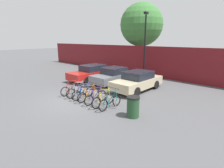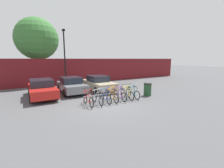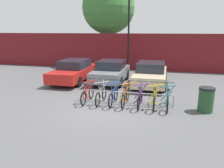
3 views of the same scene
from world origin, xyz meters
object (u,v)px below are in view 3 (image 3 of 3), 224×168
car_red (74,71)px  car_grey (111,72)px  bike_rack (126,94)px  car_beige (151,74)px  lamp_post (129,28)px  tree_behind_hoarding (108,8)px  bicycle_red (87,94)px  bicycle_blue (113,96)px  bicycle_teal (167,100)px  bicycle_silver (101,95)px  bicycle_purple (140,98)px  trash_bin (206,100)px  bicycle_orange (125,97)px  bicycle_yellow (155,99)px

car_red → car_grey: bearing=6.6°
bike_rack → car_red: (-4.13, 3.69, 0.20)m
car_beige → lamp_post: bearing=117.4°
car_grey → lamp_post: 4.73m
car_beige → tree_behind_hoarding: 9.29m
bicycle_red → bicycle_blue: 1.24m
bicycle_red → bicycle_teal: same height
bicycle_silver → car_red: car_red is taller
bicycle_purple → trash_bin: (2.69, -0.00, 0.14)m
bicycle_purple → car_beige: car_beige is taller
car_grey → car_beige: size_ratio=0.90×
trash_bin → car_grey: bearing=140.9°
bicycle_silver → trash_bin: 4.47m
bicycle_red → trash_bin: (5.13, -0.00, 0.14)m
bicycle_red → bicycle_teal: bearing=-2.9°
bicycle_red → bicycle_orange: size_ratio=1.00×
bicycle_red → car_beige: car_beige is taller
bicycle_orange → bicycle_purple: size_ratio=1.00×
bicycle_yellow → trash_bin: bicycle_yellow is taller
bicycle_red → bicycle_blue: size_ratio=1.00×
bicycle_red → bike_rack: bearing=1.8°
bicycle_teal → car_grey: bearing=130.8°
bicycle_blue → bicycle_purple: (1.20, 0.00, 0.00)m
bike_rack → bicycle_purple: bicycle_purple is taller
car_beige → bicycle_yellow: bearing=-83.2°
tree_behind_hoarding → lamp_post: bearing=-50.0°
bicycle_yellow → bicycle_teal: (0.54, 0.00, 0.00)m
bicycle_purple → lamp_post: size_ratio=0.28×
bicycle_orange → car_beige: car_beige is taller
bicycle_orange → bicycle_yellow: bearing=-2.8°
bicycle_teal → car_red: bearing=147.2°
lamp_post → bicycle_teal: bearing=-68.8°
bicycle_red → lamp_post: 8.54m
car_grey → tree_behind_hoarding: size_ratio=0.51×
car_grey → trash_bin: 6.52m
bicycle_purple → car_red: bearing=139.9°
car_beige → bicycle_blue: bearing=-109.0°
bicycle_silver → bicycle_teal: same height
car_red → bike_rack: bearing=-41.8°
bicycle_blue → trash_bin: size_ratio=1.66×
bike_rack → bicycle_yellow: (1.27, -0.15, -0.11)m
bicycle_purple → car_beige: 3.97m
bicycle_teal → lamp_post: 9.07m
bicycle_blue → car_beige: (1.36, 3.96, 0.31)m
bicycle_orange → lamp_post: size_ratio=0.28×
car_beige → tree_behind_hoarding: bearing=123.1°
bicycle_blue → bicycle_purple: size_ratio=1.00×
bicycle_teal → tree_behind_hoarding: (-5.45, 10.77, 4.81)m
bicycle_silver → tree_behind_hoarding: bearing=106.1°
bike_rack → tree_behind_hoarding: tree_behind_hoarding is taller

